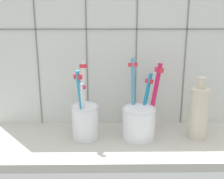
% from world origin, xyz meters
% --- Properties ---
extents(counter_slab, '(0.64, 0.22, 0.02)m').
position_xyz_m(counter_slab, '(0.00, 0.00, 0.01)').
color(counter_slab, '#BCB7AD').
rests_on(counter_slab, ground).
extents(tile_wall_back, '(0.64, 0.02, 0.45)m').
position_xyz_m(tile_wall_back, '(0.00, 0.12, 0.23)').
color(tile_wall_back, silver).
rests_on(tile_wall_back, ground).
extents(toothbrush_cup_left, '(0.07, 0.08, 0.18)m').
position_xyz_m(toothbrush_cup_left, '(-0.07, 0.02, 0.07)').
color(toothbrush_cup_left, white).
rests_on(toothbrush_cup_left, counter_slab).
extents(toothbrush_cup_right, '(0.10, 0.10, 0.19)m').
position_xyz_m(toothbrush_cup_right, '(0.07, 0.02, 0.07)').
color(toothbrush_cup_right, white).
rests_on(toothbrush_cup_right, counter_slab).
extents(ceramic_vase, '(0.04, 0.04, 0.15)m').
position_xyz_m(ceramic_vase, '(0.21, 0.01, 0.09)').
color(ceramic_vase, beige).
rests_on(ceramic_vase, counter_slab).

